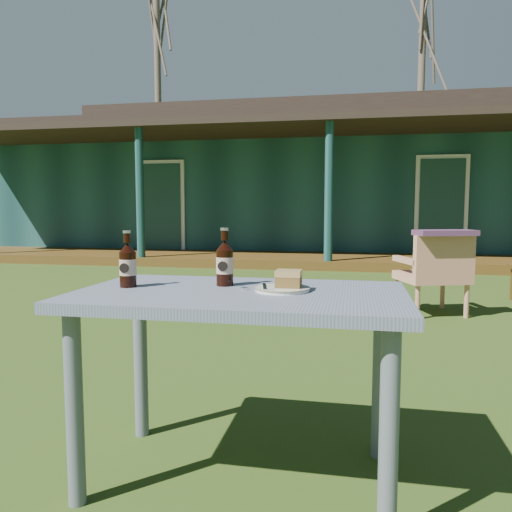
% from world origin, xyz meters
% --- Properties ---
extents(ground, '(80.00, 80.00, 0.00)m').
position_xyz_m(ground, '(0.00, 0.00, 0.00)').
color(ground, '#334916').
extents(pavilion, '(15.80, 8.30, 3.45)m').
position_xyz_m(pavilion, '(-0.00, 9.39, 1.61)').
color(pavilion, '#18403F').
rests_on(pavilion, ground).
extents(tree_left, '(0.28, 0.28, 10.50)m').
position_xyz_m(tree_left, '(-8.00, 17.50, 5.25)').
color(tree_left, brown).
rests_on(tree_left, ground).
extents(tree_mid, '(0.28, 0.28, 9.50)m').
position_xyz_m(tree_mid, '(3.00, 18.50, 4.75)').
color(tree_mid, brown).
rests_on(tree_mid, ground).
extents(cafe_table, '(1.20, 0.70, 0.72)m').
position_xyz_m(cafe_table, '(0.00, -1.60, 0.62)').
color(cafe_table, slate).
rests_on(cafe_table, ground).
extents(plate, '(0.20, 0.20, 0.01)m').
position_xyz_m(plate, '(0.15, -1.57, 0.73)').
color(plate, silver).
rests_on(plate, cafe_table).
extents(cake_slice, '(0.09, 0.09, 0.06)m').
position_xyz_m(cake_slice, '(0.17, -1.56, 0.77)').
color(cake_slice, brown).
rests_on(cake_slice, plate).
extents(fork, '(0.04, 0.14, 0.00)m').
position_xyz_m(fork, '(0.09, -1.58, 0.74)').
color(fork, silver).
rests_on(fork, plate).
extents(cola_bottle_near, '(0.07, 0.07, 0.23)m').
position_xyz_m(cola_bottle_near, '(-0.09, -1.49, 0.81)').
color(cola_bottle_near, black).
rests_on(cola_bottle_near, cafe_table).
extents(cola_bottle_far, '(0.06, 0.07, 0.22)m').
position_xyz_m(cola_bottle_far, '(-0.44, -1.59, 0.81)').
color(cola_bottle_far, black).
rests_on(cola_bottle_far, cafe_table).
extents(bottle_cap, '(0.03, 0.03, 0.01)m').
position_xyz_m(bottle_cap, '(0.01, -1.57, 0.72)').
color(bottle_cap, silver).
rests_on(bottle_cap, cafe_table).
extents(armchair_left, '(0.71, 0.69, 0.77)m').
position_xyz_m(armchair_left, '(1.17, 1.56, 0.43)').
color(armchair_left, tan).
rests_on(armchair_left, ground).
extents(floral_throw, '(0.59, 0.40, 0.05)m').
position_xyz_m(floral_throw, '(1.22, 1.42, 0.80)').
color(floral_throw, '#552F4F').
rests_on(floral_throw, armchair_left).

